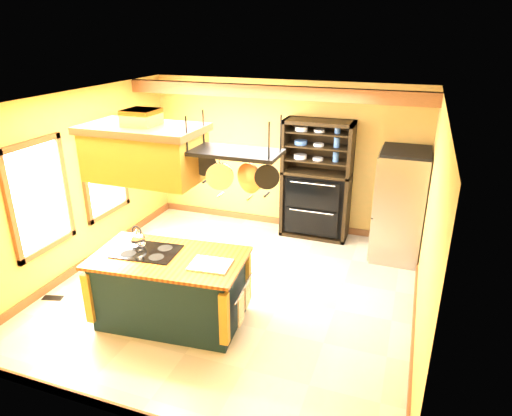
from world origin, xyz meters
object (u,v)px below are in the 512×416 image
Objects in this scene: hutch at (316,191)px; refrigerator at (399,207)px; range_hood at (145,150)px; kitchen_island at (171,288)px; pot_rack at (235,161)px.

refrigerator is at bearing -14.63° from hutch.
range_hood is 0.65× the size of hutch.
range_hood reaches higher than hutch.
range_hood reaches higher than kitchen_island.
kitchen_island is 3.41m from hutch.
kitchen_island is 1.97m from pot_rack.
refrigerator reaches higher than kitchen_island.
hutch is at bearing 65.18° from kitchen_island.
refrigerator is 0.84× the size of hutch.
hutch is (1.33, 3.20, -1.41)m from range_hood.
kitchen_island is 3.84m from refrigerator.
kitchen_island is at bearing 0.16° from range_hood.
hutch is at bearing 67.40° from range_hood.
pot_rack is at bearing -120.38° from refrigerator.
refrigerator is (1.66, 2.83, -1.37)m from pot_rack.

